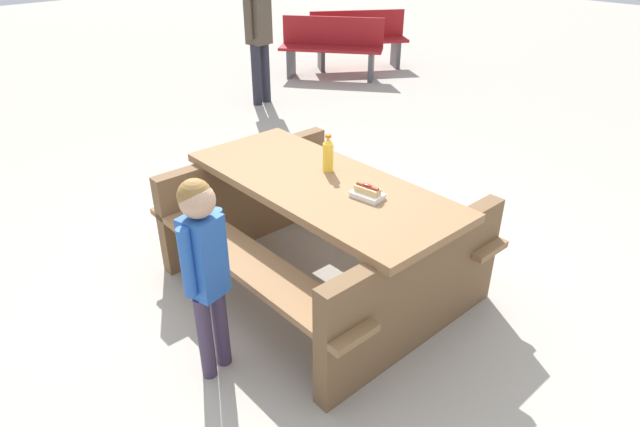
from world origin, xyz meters
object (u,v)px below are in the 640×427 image
picnic_table (320,225)px  hotdog_tray (367,193)px  soda_bottle (328,154)px  park_bench_mid (358,38)px  park_bench_near (332,46)px  child_in_coat (204,257)px  bystander_adult (258,18)px

picnic_table → hotdog_tray: 0.48m
soda_bottle → park_bench_mid: bearing=130.9°
picnic_table → park_bench_mid: (-3.81, 4.46, 0.00)m
hotdog_tray → park_bench_mid: 6.07m
park_bench_near → park_bench_mid: (-0.13, 0.72, 0.00)m
park_bench_near → park_bench_mid: size_ratio=0.99×
soda_bottle → hotdog_tray: soda_bottle is taller
child_in_coat → park_bench_mid: 6.71m
child_in_coat → park_bench_mid: child_in_coat is taller
soda_bottle → hotdog_tray: bearing=-13.2°
park_bench_near → bystander_adult: size_ratio=0.87×
soda_bottle → child_in_coat: size_ratio=0.21×
soda_bottle → bystander_adult: 3.89m
child_in_coat → picnic_table: bearing=100.8°
park_bench_near → park_bench_mid: 0.73m
hotdog_tray → child_in_coat: (-0.17, -0.97, -0.07)m
picnic_table → bystander_adult: bearing=147.1°
picnic_table → bystander_adult: (-3.37, 2.18, 0.61)m
picnic_table → child_in_coat: bearing=-79.2°
soda_bottle → park_bench_mid: soda_bottle is taller
soda_bottle → park_bench_mid: size_ratio=0.16×
soda_bottle → child_in_coat: child_in_coat is taller
park_bench_mid → bystander_adult: (0.43, -2.28, 0.61)m
park_bench_near → child_in_coat: bearing=-50.5°
hotdog_tray → child_in_coat: size_ratio=0.17×
picnic_table → park_bench_near: size_ratio=1.28×
child_in_coat → park_bench_near: 6.07m
bystander_adult → child_in_coat: bearing=-41.3°
soda_bottle → bystander_adult: size_ratio=0.14×
hotdog_tray → bystander_adult: bystander_adult is taller
hotdog_tray → child_in_coat: child_in_coat is taller
child_in_coat → bystander_adult: bearing=138.7°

